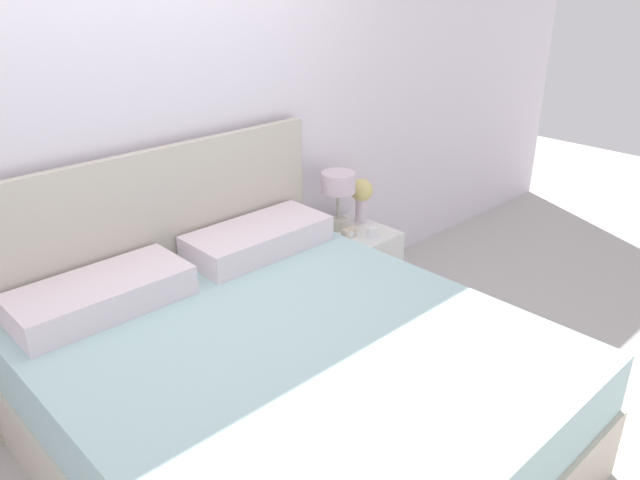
# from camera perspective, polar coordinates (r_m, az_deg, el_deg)

# --- Properties ---
(ground_plane) EXTENTS (12.00, 12.00, 0.00)m
(ground_plane) POSITION_cam_1_polar(r_m,az_deg,el_deg) (3.68, -13.24, -10.55)
(ground_plane) COLOR #BCB7B2
(wall_back) EXTENTS (8.00, 0.06, 2.60)m
(wall_back) POSITION_cam_1_polar(r_m,az_deg,el_deg) (3.20, -16.13, 9.58)
(wall_back) COLOR white
(wall_back) RESTS_ON ground_plane
(bed) EXTENTS (1.90, 2.08, 1.23)m
(bed) POSITION_cam_1_polar(r_m,az_deg,el_deg) (2.83, -3.33, -13.46)
(bed) COLOR beige
(bed) RESTS_ON ground_plane
(nightstand) EXTENTS (0.42, 0.49, 0.51)m
(nightstand) POSITION_cam_1_polar(r_m,az_deg,el_deg) (4.01, 3.08, -2.53)
(nightstand) COLOR white
(nightstand) RESTS_ON ground_plane
(table_lamp) EXTENTS (0.21, 0.21, 0.37)m
(table_lamp) POSITION_cam_1_polar(r_m,az_deg,el_deg) (3.83, 1.68, 4.74)
(table_lamp) COLOR beige
(table_lamp) RESTS_ON nightstand
(flower_vase) EXTENTS (0.14, 0.14, 0.29)m
(flower_vase) POSITION_cam_1_polar(r_m,az_deg,el_deg) (3.99, 3.84, 4.15)
(flower_vase) COLOR silver
(flower_vase) RESTS_ON nightstand
(teacup) EXTENTS (0.10, 0.10, 0.07)m
(teacup) POSITION_cam_1_polar(r_m,az_deg,el_deg) (3.81, 4.73, 0.64)
(teacup) COLOR white
(teacup) RESTS_ON nightstand
(alarm_clock) EXTENTS (0.09, 0.05, 0.06)m
(alarm_clock) POSITION_cam_1_polar(r_m,az_deg,el_deg) (3.80, 2.63, 0.63)
(alarm_clock) COLOR beige
(alarm_clock) RESTS_ON nightstand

